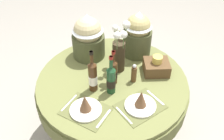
% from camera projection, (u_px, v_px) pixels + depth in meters
% --- Properties ---
extents(ground, '(8.00, 8.00, 0.00)m').
position_uv_depth(ground, '(112.00, 133.00, 2.63)').
color(ground, '#9E998E').
extents(dining_table, '(1.31, 1.31, 0.76)m').
position_uv_depth(dining_table, '(112.00, 90.00, 2.22)').
color(dining_table, olive).
rests_on(dining_table, ground).
extents(place_setting_left, '(0.43, 0.40, 0.16)m').
position_uv_depth(place_setting_left, '(85.00, 107.00, 1.84)').
color(place_setting_left, brown).
rests_on(place_setting_left, dining_table).
extents(place_setting_right, '(0.43, 0.40, 0.16)m').
position_uv_depth(place_setting_right, '(141.00, 102.00, 1.87)').
color(place_setting_right, brown).
rests_on(place_setting_right, dining_table).
extents(flower_vase, '(0.15, 0.24, 0.45)m').
position_uv_depth(flower_vase, '(119.00, 50.00, 2.11)').
color(flower_vase, '#332819').
rests_on(flower_vase, dining_table).
extents(wine_bottle_left, '(0.07, 0.07, 0.35)m').
position_uv_depth(wine_bottle_left, '(111.00, 79.00, 1.94)').
color(wine_bottle_left, '#194223').
rests_on(wine_bottle_left, dining_table).
extents(wine_bottle_centre, '(0.07, 0.07, 0.38)m').
position_uv_depth(wine_bottle_centre, '(93.00, 76.00, 1.96)').
color(wine_bottle_centre, '#422814').
rests_on(wine_bottle_centre, dining_table).
extents(wine_bottle_right, '(0.07, 0.07, 0.32)m').
position_uv_depth(wine_bottle_right, '(113.00, 71.00, 2.04)').
color(wine_bottle_right, '#422814').
rests_on(wine_bottle_right, dining_table).
extents(pepper_mill, '(0.05, 0.05, 0.18)m').
position_uv_depth(pepper_mill, '(134.00, 74.00, 2.07)').
color(pepper_mill, brown).
rests_on(pepper_mill, dining_table).
extents(gift_tub_back_left, '(0.30, 0.30, 0.43)m').
position_uv_depth(gift_tub_back_left, '(88.00, 35.00, 2.26)').
color(gift_tub_back_left, '#474C2D').
rests_on(gift_tub_back_left, dining_table).
extents(gift_tub_back_right, '(0.26, 0.26, 0.44)m').
position_uv_depth(gift_tub_back_right, '(138.00, 32.00, 2.28)').
color(gift_tub_back_right, '#474C2D').
rests_on(gift_tub_back_right, dining_table).
extents(woven_basket_side_right, '(0.22, 0.19, 0.17)m').
position_uv_depth(woven_basket_side_right, '(156.00, 66.00, 2.17)').
color(woven_basket_side_right, brown).
rests_on(woven_basket_side_right, dining_table).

